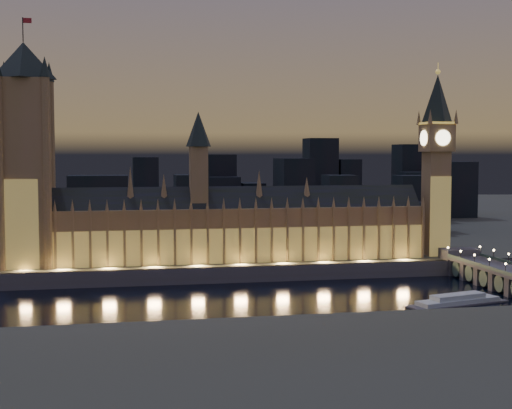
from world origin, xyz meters
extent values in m
plane|color=black|center=(0.00, 0.00, 0.00)|extent=(2000.00, 2000.00, 0.00)
cube|color=#45462C|center=(0.00, 520.00, 4.00)|extent=(2000.00, 960.00, 8.00)
cube|color=#515050|center=(0.00, 41.00, 4.00)|extent=(2000.00, 2.50, 8.00)
cube|color=olive|center=(-4.02, 62.00, 22.00)|extent=(200.07, 20.75, 28.00)
cube|color=tan|center=(-4.02, 51.75, 17.00)|extent=(200.00, 0.50, 18.00)
cube|color=black|center=(-4.02, 62.00, 39.00)|extent=(200.06, 17.01, 16.26)
cube|color=olive|center=(-24.02, 62.00, 52.00)|extent=(9.00, 9.00, 32.00)
cone|color=#202C29|center=(-24.02, 62.00, 77.00)|extent=(13.00, 13.00, 18.00)
cube|color=olive|center=(-104.02, 51.40, 22.00)|extent=(1.20, 1.20, 28.00)
cone|color=olive|center=(-104.02, 52.00, 39.00)|extent=(2.00, 2.00, 6.00)
cube|color=olive|center=(-95.68, 51.40, 22.00)|extent=(1.20, 1.20, 28.00)
cone|color=olive|center=(-95.68, 52.00, 39.00)|extent=(2.00, 2.00, 6.00)
cube|color=olive|center=(-87.35, 51.40, 22.00)|extent=(1.20, 1.20, 28.00)
cone|color=olive|center=(-87.35, 52.00, 39.00)|extent=(2.00, 2.00, 6.00)
cube|color=olive|center=(-79.02, 51.40, 22.00)|extent=(1.20, 1.20, 28.00)
cone|color=olive|center=(-79.02, 52.00, 39.00)|extent=(2.00, 2.00, 6.00)
cube|color=olive|center=(-70.68, 51.40, 22.00)|extent=(1.20, 1.20, 28.00)
cone|color=olive|center=(-70.68, 52.00, 39.00)|extent=(2.00, 2.00, 6.00)
cube|color=olive|center=(-62.35, 51.40, 22.00)|extent=(1.20, 1.20, 28.00)
cone|color=olive|center=(-62.35, 52.00, 39.00)|extent=(2.00, 2.00, 6.00)
cube|color=olive|center=(-54.02, 51.40, 22.00)|extent=(1.20, 1.20, 28.00)
cone|color=olive|center=(-54.02, 52.00, 39.00)|extent=(2.00, 2.00, 6.00)
cube|color=olive|center=(-45.68, 51.40, 22.00)|extent=(1.20, 1.20, 28.00)
cone|color=olive|center=(-45.68, 52.00, 39.00)|extent=(2.00, 2.00, 6.00)
cube|color=olive|center=(-37.35, 51.40, 22.00)|extent=(1.20, 1.20, 28.00)
cone|color=olive|center=(-37.35, 52.00, 39.00)|extent=(2.00, 2.00, 6.00)
cube|color=olive|center=(-29.02, 51.40, 22.00)|extent=(1.20, 1.20, 28.00)
cone|color=olive|center=(-29.02, 52.00, 39.00)|extent=(2.00, 2.00, 6.00)
cube|color=olive|center=(-20.68, 51.40, 22.00)|extent=(1.20, 1.20, 28.00)
cone|color=olive|center=(-20.68, 52.00, 39.00)|extent=(2.00, 2.00, 6.00)
cube|color=olive|center=(-12.35, 51.40, 22.00)|extent=(1.20, 1.20, 28.00)
cone|color=olive|center=(-12.35, 52.00, 39.00)|extent=(2.00, 2.00, 6.00)
cube|color=olive|center=(-4.02, 51.40, 22.00)|extent=(1.20, 1.20, 28.00)
cone|color=olive|center=(-4.02, 52.00, 39.00)|extent=(2.00, 2.00, 6.00)
cube|color=olive|center=(4.32, 51.40, 22.00)|extent=(1.20, 1.20, 28.00)
cone|color=olive|center=(4.32, 52.00, 39.00)|extent=(2.00, 2.00, 6.00)
cube|color=olive|center=(12.65, 51.40, 22.00)|extent=(1.20, 1.20, 28.00)
cone|color=olive|center=(12.65, 52.00, 39.00)|extent=(2.00, 2.00, 6.00)
cube|color=olive|center=(20.98, 51.40, 22.00)|extent=(1.20, 1.20, 28.00)
cone|color=olive|center=(20.98, 52.00, 39.00)|extent=(2.00, 2.00, 6.00)
cube|color=olive|center=(29.32, 51.40, 22.00)|extent=(1.20, 1.20, 28.00)
cone|color=olive|center=(29.32, 52.00, 39.00)|extent=(2.00, 2.00, 6.00)
cube|color=olive|center=(37.65, 51.40, 22.00)|extent=(1.20, 1.20, 28.00)
cone|color=olive|center=(37.65, 52.00, 39.00)|extent=(2.00, 2.00, 6.00)
cube|color=olive|center=(45.98, 51.40, 22.00)|extent=(1.20, 1.20, 28.00)
cone|color=olive|center=(45.98, 52.00, 39.00)|extent=(2.00, 2.00, 6.00)
cube|color=olive|center=(54.32, 51.40, 22.00)|extent=(1.20, 1.20, 28.00)
cone|color=olive|center=(54.32, 52.00, 39.00)|extent=(2.00, 2.00, 6.00)
cube|color=olive|center=(62.65, 51.40, 22.00)|extent=(1.20, 1.20, 28.00)
cone|color=olive|center=(62.65, 52.00, 39.00)|extent=(2.00, 2.00, 6.00)
cube|color=olive|center=(70.98, 51.40, 22.00)|extent=(1.20, 1.20, 28.00)
cone|color=olive|center=(70.98, 52.00, 39.00)|extent=(2.00, 2.00, 6.00)
cube|color=olive|center=(79.32, 51.40, 22.00)|extent=(1.20, 1.20, 28.00)
cone|color=olive|center=(79.32, 52.00, 39.00)|extent=(2.00, 2.00, 6.00)
cube|color=olive|center=(87.65, 51.40, 22.00)|extent=(1.20, 1.20, 28.00)
cone|color=olive|center=(87.65, 52.00, 39.00)|extent=(2.00, 2.00, 6.00)
cube|color=olive|center=(95.98, 51.40, 22.00)|extent=(1.20, 1.20, 28.00)
cone|color=olive|center=(95.98, 52.00, 39.00)|extent=(2.00, 2.00, 6.00)
cone|color=olive|center=(-59.02, 62.00, 49.00)|extent=(4.40, 4.40, 18.00)
cone|color=olive|center=(-42.02, 62.00, 47.00)|extent=(4.40, 4.40, 14.00)
cone|color=olive|center=(7.98, 62.00, 48.00)|extent=(4.40, 4.40, 16.00)
cone|color=olive|center=(33.98, 62.00, 46.00)|extent=(4.40, 4.40, 12.00)
cube|color=olive|center=(-110.00, 62.00, 54.47)|extent=(23.34, 23.34, 92.94)
cube|color=tan|center=(-110.00, 50.80, 30.00)|extent=(22.00, 0.50, 44.00)
cone|color=#202C29|center=(-110.00, 62.00, 109.94)|extent=(31.68, 31.68, 18.00)
cylinder|color=black|center=(-110.00, 62.00, 124.94)|extent=(0.50, 0.50, 12.00)
cube|color=#B2242D|center=(-107.80, 62.00, 129.44)|extent=(4.00, 0.15, 2.50)
cylinder|color=olive|center=(-121.00, 73.00, 54.47)|extent=(4.40, 4.40, 92.94)
cone|color=#202C29|center=(-121.00, 73.00, 105.94)|extent=(5.20, 5.20, 10.00)
cylinder|color=olive|center=(-99.00, 51.00, 54.47)|extent=(4.40, 4.40, 92.94)
cone|color=#202C29|center=(-99.00, 51.00, 105.94)|extent=(5.20, 5.20, 10.00)
cylinder|color=olive|center=(-99.00, 73.00, 54.47)|extent=(4.40, 4.40, 92.94)
cone|color=#202C29|center=(-99.00, 73.00, 105.94)|extent=(5.20, 5.20, 10.00)
cube|color=olive|center=(108.00, 62.00, 36.74)|extent=(12.22, 12.22, 57.48)
cube|color=tan|center=(108.00, 55.80, 30.00)|extent=(12.00, 0.50, 44.00)
cube|color=olive|center=(108.00, 62.00, 72.97)|extent=(15.00, 15.00, 14.98)
cube|color=#F2C64C|center=(108.00, 62.00, 81.06)|extent=(15.75, 15.75, 1.20)
cone|color=#202C29|center=(108.00, 62.00, 94.66)|extent=(18.00, 18.00, 26.00)
sphere|color=#F2C64C|center=(108.00, 62.00, 109.16)|extent=(2.80, 2.80, 2.80)
cylinder|color=#F2C64C|center=(108.00, 62.00, 111.66)|extent=(0.40, 0.40, 5.00)
cylinder|color=#FFF2BF|center=(108.00, 54.25, 72.97)|extent=(8.40, 0.50, 8.40)
cylinder|color=#FFF2BF|center=(108.00, 69.75, 72.97)|extent=(8.40, 0.50, 8.40)
cylinder|color=#FFF2BF|center=(100.25, 62.00, 72.97)|extent=(0.50, 8.40, 8.40)
cylinder|color=#FFF2BF|center=(115.75, 62.00, 72.97)|extent=(0.50, 8.40, 8.40)
cone|color=olive|center=(100.50, 54.50, 84.46)|extent=(2.60, 2.60, 8.00)
cone|color=olive|center=(100.50, 69.50, 84.46)|extent=(2.60, 2.60, 8.00)
cone|color=olive|center=(115.50, 54.50, 84.46)|extent=(2.60, 2.60, 8.00)
cone|color=olive|center=(115.50, 69.50, 84.46)|extent=(2.60, 2.60, 8.00)
cube|color=#425A4C|center=(105.19, -10.00, 10.90)|extent=(0.80, 100.00, 1.60)
cube|color=#515050|center=(114.29, 45.00, 8.75)|extent=(19.01, 12.00, 9.50)
cylinder|color=black|center=(105.19, -17.14, 12.70)|extent=(0.30, 0.30, 4.40)
sphere|color=#FFD88C|center=(105.19, -17.14, 15.00)|extent=(1.00, 1.00, 1.00)
cube|color=#515050|center=(114.29, -2.86, 4.35)|extent=(17.11, 4.00, 9.50)
cylinder|color=black|center=(105.19, -2.86, 12.70)|extent=(0.30, 0.30, 4.40)
sphere|color=#FFD88C|center=(105.19, -2.86, 15.00)|extent=(1.00, 1.00, 1.00)
cube|color=#515050|center=(114.29, 11.43, 4.35)|extent=(17.11, 4.00, 9.50)
cylinder|color=black|center=(105.19, 11.43, 12.70)|extent=(0.30, 0.30, 4.40)
sphere|color=#FFD88C|center=(105.19, 11.43, 15.00)|extent=(1.00, 1.00, 1.00)
cylinder|color=black|center=(123.40, 11.43, 12.70)|extent=(0.30, 0.30, 4.40)
sphere|color=#FFD88C|center=(123.40, 11.43, 15.00)|extent=(1.00, 1.00, 1.00)
cube|color=#515050|center=(114.29, 25.71, 4.35)|extent=(17.11, 4.00, 9.50)
cylinder|color=black|center=(105.19, 25.71, 12.70)|extent=(0.30, 0.30, 4.40)
sphere|color=#FFD88C|center=(105.19, 25.71, 15.00)|extent=(1.00, 1.00, 1.00)
cylinder|color=black|center=(123.40, 25.71, 12.70)|extent=(0.30, 0.30, 4.40)
sphere|color=#FFD88C|center=(123.40, 25.71, 15.00)|extent=(1.00, 1.00, 1.00)
cube|color=#515050|center=(114.29, 40.00, 4.35)|extent=(17.11, 4.00, 9.50)
cylinder|color=black|center=(105.19, 40.00, 12.70)|extent=(0.30, 0.30, 4.40)
sphere|color=#FFD88C|center=(105.19, 40.00, 15.00)|extent=(1.00, 1.00, 1.00)
cylinder|color=black|center=(123.40, 40.00, 12.70)|extent=(0.30, 0.30, 4.40)
sphere|color=#FFD88C|center=(123.40, 40.00, 15.00)|extent=(1.00, 1.00, 1.00)
cylinder|color=#425A4C|center=(114.29, 4.29, 4.70)|extent=(16.73, 8.00, 8.00)
cylinder|color=#425A4C|center=(114.29, 18.57, 4.70)|extent=(16.73, 8.00, 8.00)
cylinder|color=#425A4C|center=(114.29, 32.86, 4.70)|extent=(16.73, 8.00, 8.00)
cube|color=#515050|center=(76.95, -28.03, 0.30)|extent=(48.55, 22.63, 0.60)
cube|color=silver|center=(76.95, -28.03, 1.20)|extent=(40.00, 18.22, 2.40)
cube|color=silver|center=(76.95, -28.03, 3.40)|extent=(25.90, 12.84, 2.20)
cube|color=black|center=(61.47, 130.59, 17.94)|extent=(19.03, 19.80, 19.88)
cube|color=black|center=(224.75, 284.12, 32.78)|extent=(42.59, 22.95, 49.56)
cube|color=black|center=(77.53, 142.01, 29.23)|extent=(19.65, 20.18, 42.47)
cube|color=black|center=(45.24, 287.29, 24.00)|extent=(19.44, 30.73, 32.00)
cube|color=black|center=(13.23, 293.60, 35.99)|extent=(37.76, 19.44, 55.98)
cube|color=black|center=(-45.18, 249.55, 34.97)|extent=(18.99, 34.57, 53.94)
cube|color=black|center=(-18.76, 157.00, 29.42)|extent=(21.11, 25.14, 42.83)
cube|color=black|center=(-78.37, 168.67, 29.18)|extent=(38.19, 23.57, 42.36)
cube|color=black|center=(168.05, 282.97, 18.14)|extent=(43.78, 39.06, 20.29)
cube|color=black|center=(-133.17, 315.96, 28.85)|extent=(19.72, 40.72, 41.70)
cube|color=black|center=(9.60, 279.78, 26.85)|extent=(44.53, 36.65, 37.70)
cube|color=black|center=(-26.47, 299.85, 17.56)|extent=(40.45, 27.15, 19.11)
cube|color=black|center=(-117.54, 158.07, 24.60)|extent=(24.19, 23.03, 33.20)
cube|color=black|center=(71.65, 245.55, 34.46)|extent=(24.63, 41.01, 52.92)
cube|color=black|center=(-128.57, 260.53, 26.61)|extent=(18.33, 34.81, 37.22)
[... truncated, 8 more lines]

